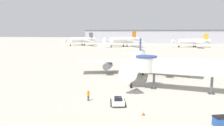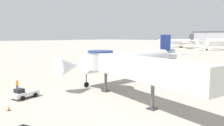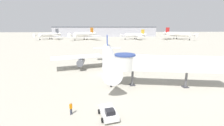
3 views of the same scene
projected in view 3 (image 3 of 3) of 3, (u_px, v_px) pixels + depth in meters
The scene contains 11 objects.
ground_plane at pixel (102, 74), 37.82m from camera, with size 800.00×800.00×0.00m, color #A8A393.
main_airplane at pixel (108, 56), 40.62m from camera, with size 32.49×32.20×9.06m.
jet_bridge at pixel (164, 63), 28.77m from camera, with size 21.78×7.17×6.39m.
pushback_tug_white at pixel (108, 112), 19.41m from camera, with size 2.70×4.03×1.46m.
traffic_cone_starboard_wing at pixel (153, 68), 42.56m from camera, with size 0.36×0.36×0.60m.
ground_crew_marshaller at pixel (71, 108), 19.87m from camera, with size 0.39×0.38×1.78m.
background_jet_orange_tail at pixel (84, 35), 145.32m from camera, with size 31.28×29.58×11.81m.
background_jet_gold_tail at pixel (134, 35), 151.18m from camera, with size 27.84×27.92×9.86m.
background_jet_gray_tail at pixel (49, 35), 150.74m from camera, with size 27.26×25.63×10.59m.
background_jet_red_tail at pixel (178, 34), 151.11m from camera, with size 37.06×36.95×11.91m.
terminal_building at pixel (105, 32), 206.80m from camera, with size 136.52×23.29×13.18m.
Camera 3 is at (-0.84, -36.27, 11.34)m, focal length 24.00 mm.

